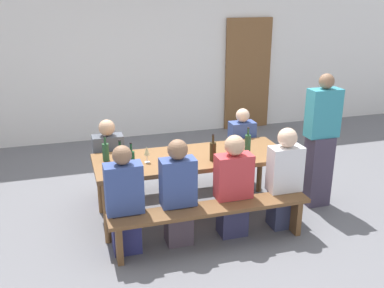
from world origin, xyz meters
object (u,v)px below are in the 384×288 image
(bench_near, at_px, (212,214))
(wine_glass_3, at_px, (117,153))
(wine_glass_4, at_px, (232,147))
(seated_guest_far_1, at_px, (241,151))
(wine_glass_0, at_px, (147,151))
(wooden_door, at_px, (248,74))
(bench_far, at_px, (177,165))
(wine_glass_2, at_px, (166,161))
(wine_bottle_2, at_px, (106,152))
(wine_bottle_4, at_px, (132,160))
(seated_guest_near_1, at_px, (178,195))
(wine_bottle_1, at_px, (248,144))
(seated_guest_near_0, at_px, (125,203))
(wine_bottle_3, at_px, (213,151))
(seated_guest_far_0, at_px, (109,165))
(wine_glass_1, at_px, (178,159))
(standing_host, at_px, (320,144))
(tasting_table, at_px, (192,162))
(seated_guest_near_2, at_px, (233,188))
(wine_bottle_0, at_px, (121,160))
(seated_guest_near_3, at_px, (284,180))

(bench_near, height_order, wine_glass_3, wine_glass_3)
(wine_glass_4, distance_m, seated_guest_far_1, 0.89)
(wine_glass_0, bearing_deg, wooden_door, 50.88)
(bench_far, bearing_deg, bench_near, -90.00)
(wooden_door, distance_m, wine_glass_2, 4.27)
(wine_bottle_2, relative_size, wine_glass_4, 1.81)
(wine_bottle_4, relative_size, wine_glass_3, 1.91)
(seated_guest_near_1, bearing_deg, wine_bottle_1, -66.07)
(seated_guest_far_1, bearing_deg, wine_glass_4, -31.09)
(seated_guest_near_0, bearing_deg, wine_glass_4, -72.12)
(wine_bottle_3, distance_m, seated_guest_near_0, 1.17)
(wine_bottle_4, xyz_separation_m, seated_guest_far_0, (-0.17, 0.77, -0.34))
(wine_glass_1, height_order, standing_host, standing_host)
(wine_glass_1, distance_m, wine_glass_2, 0.13)
(seated_guest_near_0, height_order, standing_host, standing_host)
(standing_host, bearing_deg, wine_bottle_3, 0.79)
(tasting_table, xyz_separation_m, bench_far, (0.00, 0.71, -0.32))
(wine_bottle_3, height_order, standing_host, standing_host)
(wine_bottle_4, height_order, wine_glass_0, wine_bottle_4)
(bench_near, xyz_separation_m, wine_bottle_4, (-0.73, 0.51, 0.50))
(bench_near, distance_m, seated_guest_far_1, 1.55)
(wine_glass_2, xyz_separation_m, standing_host, (1.97, 0.17, -0.06))
(wine_bottle_2, distance_m, seated_guest_far_1, 1.91)
(bench_far, distance_m, wine_glass_0, 1.07)
(wine_bottle_3, relative_size, seated_guest_near_2, 0.27)
(wine_bottle_1, xyz_separation_m, wine_bottle_4, (-1.37, -0.06, -0.02))
(wine_glass_1, bearing_deg, wine_glass_4, 15.67)
(wine_bottle_0, bearing_deg, seated_guest_near_0, -94.13)
(wine_bottle_0, height_order, seated_guest_near_1, seated_guest_near_1)
(wine_bottle_2, bearing_deg, wine_glass_2, -40.49)
(wine_bottle_4, bearing_deg, wine_glass_2, -23.87)
(standing_host, bearing_deg, bench_far, -29.49)
(wine_bottle_3, bearing_deg, wooden_door, 60.82)
(seated_guest_near_2, relative_size, seated_guest_far_0, 1.04)
(wine_glass_3, height_order, standing_host, standing_host)
(seated_guest_near_1, bearing_deg, seated_guest_near_2, -90.00)
(wine_bottle_1, bearing_deg, seated_guest_near_3, -57.21)
(bench_far, xyz_separation_m, seated_guest_far_0, (-0.90, -0.15, 0.17))
(wine_glass_4, xyz_separation_m, seated_guest_near_1, (-0.76, -0.42, -0.30))
(wine_glass_4, bearing_deg, standing_host, -1.97)
(wine_glass_3, relative_size, seated_guest_far_0, 0.14)
(wine_bottle_1, xyz_separation_m, standing_host, (0.95, -0.04, -0.08))
(wine_glass_2, xyz_separation_m, wine_glass_4, (0.83, 0.21, -0.00))
(wine_bottle_1, distance_m, seated_guest_near_2, 0.63)
(bench_near, bearing_deg, wine_bottle_0, 149.76)
(wine_glass_1, bearing_deg, wine_bottle_1, 12.28)
(bench_far, bearing_deg, wine_glass_4, -62.83)
(wine_bottle_2, xyz_separation_m, seated_guest_near_3, (1.88, -0.71, -0.29))
(seated_guest_near_1, xyz_separation_m, seated_guest_near_3, (1.23, 0.00, 0.01))
(seated_guest_near_1, xyz_separation_m, seated_guest_far_0, (-0.59, 1.13, -0.03))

